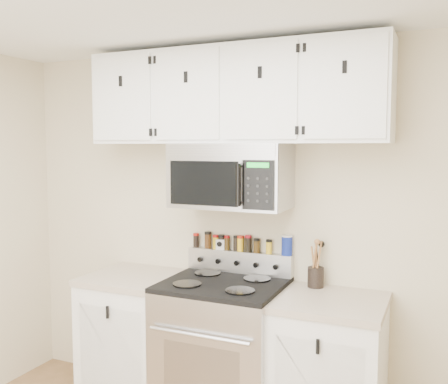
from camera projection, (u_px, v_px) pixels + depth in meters
name	position (u px, v px, depth m)	size (l,w,h in m)	color
back_wall	(241.00, 229.00, 3.47)	(3.50, 0.01, 2.50)	#C3B192
range	(223.00, 352.00, 3.25)	(0.76, 0.65, 1.10)	#B7B7BA
base_cabinet_left	(136.00, 338.00, 3.55)	(0.64, 0.62, 0.92)	white
base_cabinet_right	(329.00, 373.00, 3.00)	(0.64, 0.62, 0.92)	white
microwave	(231.00, 176.00, 3.26)	(0.76, 0.44, 0.42)	#9E9EA3
upper_cabinets	(232.00, 96.00, 3.24)	(2.00, 0.35, 0.62)	white
utensil_crock	(316.00, 275.00, 3.20)	(0.10, 0.10, 0.30)	black
kitchen_timer	(221.00, 244.00, 3.51)	(0.06, 0.05, 0.07)	silver
salt_canister	(287.00, 245.00, 3.31)	(0.07, 0.07, 0.13)	navy
spice_jar_0	(196.00, 240.00, 3.58)	(0.04, 0.04, 0.10)	black
spice_jar_1	(208.00, 240.00, 3.55)	(0.05, 0.05, 0.12)	#42260F
spice_jar_2	(216.00, 242.00, 3.52)	(0.04, 0.04, 0.10)	gold
spice_jar_3	(221.00, 242.00, 3.50)	(0.04, 0.04, 0.10)	black
spice_jar_4	(227.00, 243.00, 3.49)	(0.04, 0.04, 0.10)	#39280D
spice_jar_5	(236.00, 243.00, 3.46)	(0.04, 0.04, 0.10)	black
spice_jar_6	(240.00, 243.00, 3.45)	(0.05, 0.05, 0.11)	yellow
spice_jar_7	(248.00, 243.00, 3.42)	(0.05, 0.05, 0.11)	black
spice_jar_8	(257.00, 245.00, 3.40)	(0.05, 0.05, 0.10)	#3E2B0F
spice_jar_9	(269.00, 246.00, 3.36)	(0.04, 0.04, 0.10)	yellow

